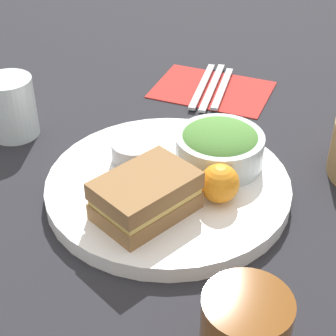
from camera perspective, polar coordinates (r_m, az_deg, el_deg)
The scene contains 11 objects.
ground_plane at distance 0.75m, azimuth 0.00°, elevation -2.56°, with size 4.00×4.00×0.00m, color #232328.
plate at distance 0.74m, azimuth 0.00°, elevation -1.92°, with size 0.32×0.32×0.02m, color white.
sandwich at distance 0.67m, azimuth -2.11°, elevation -2.88°, with size 0.14×0.12×0.05m.
salad_bowl at distance 0.76m, azimuth 5.25°, elevation 2.25°, with size 0.12×0.12×0.06m.
dressing_cup at distance 0.77m, azimuth -3.36°, elevation 1.75°, with size 0.07×0.07×0.03m, color #99999E.
orange_wedge at distance 0.70m, azimuth 5.26°, elevation -1.56°, with size 0.05×0.05×0.05m, color orange.
napkin at distance 1.00m, azimuth 4.51°, elevation 7.98°, with size 0.14×0.20×0.00m, color #B22823.
fork at distance 1.00m, azimuth 3.50°, elevation 8.34°, with size 0.17×0.01×0.01m, color #B2B2B7.
knife at distance 1.00m, azimuth 4.52°, elevation 8.21°, with size 0.18×0.01×0.01m, color #B2B2B7.
spoon at distance 1.00m, azimuth 5.55°, elevation 8.07°, with size 0.15×0.01×0.01m, color #B2B2B7.
water_glass at distance 0.88m, azimuth -15.63°, elevation 5.97°, with size 0.07×0.07×0.09m, color silver.
Camera 1 is at (0.55, 0.22, 0.46)m, focal length 60.00 mm.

